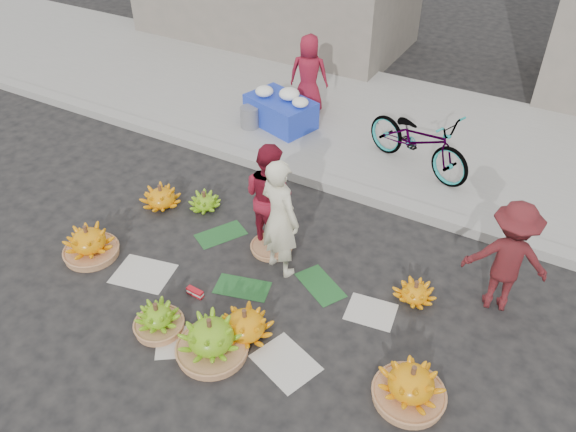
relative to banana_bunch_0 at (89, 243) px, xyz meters
The scene contains 22 objects.
ground 2.22m from the banana_bunch_0, 17.04° to the left, with size 80.00×80.00×0.00m, color black.
curb 3.55m from the banana_bunch_0, 53.45° to the left, with size 40.00×0.25×0.15m, color gray.
sidewalk 5.38m from the banana_bunch_0, 66.90° to the left, with size 40.00×4.00×0.12m, color gray.
newspaper_scatter 2.12m from the banana_bunch_0, ahead, with size 3.20×1.80×0.00m, color silver, non-canonical shape.
banana_leaves 2.19m from the banana_bunch_0, 22.84° to the left, with size 2.00×1.00×0.00m, color #1A4F23, non-canonical shape.
banana_bunch_0 is the anchor object (origin of this frame).
banana_bunch_1 1.65m from the banana_bunch_0, 19.03° to the right, with size 0.54×0.54×0.39m.
banana_bunch_2 2.32m from the banana_bunch_0, 12.81° to the right, with size 0.77×0.77×0.51m.
banana_bunch_3 2.44m from the banana_bunch_0, ahead, with size 0.70×0.70×0.38m.
banana_bunch_4 4.27m from the banana_bunch_0, ahead, with size 0.76×0.76×0.48m.
banana_bunch_5 4.08m from the banana_bunch_0, 18.22° to the left, with size 0.54×0.54×0.29m.
banana_bunch_6 1.28m from the banana_bunch_0, 85.36° to the left, with size 0.73×0.73×0.35m.
banana_bunch_7 1.67m from the banana_bunch_0, 65.92° to the left, with size 0.57×0.57×0.29m.
basket_spare 2.32m from the banana_bunch_0, 32.16° to the left, with size 0.53×0.53×0.06m, color #A96E46.
incense_stack 1.60m from the banana_bunch_0, ahead, with size 0.21×0.07×0.09m, color red.
vendor_cream 2.50m from the banana_bunch_0, 23.74° to the left, with size 0.57×0.38×1.57m, color #EDE8C7.
vendor_red 2.36m from the banana_bunch_0, 37.23° to the left, with size 0.70×0.55×1.44m, color maroon.
man_striped 5.02m from the banana_bunch_0, 19.73° to the left, with size 0.91×0.53×1.41m, color maroon.
flower_table 4.05m from the banana_bunch_0, 83.11° to the left, with size 1.31×1.02×0.67m.
grey_bucket 3.68m from the banana_bunch_0, 88.97° to the left, with size 0.32×0.32×0.36m, color slate.
flower_vendor 4.78m from the banana_bunch_0, 82.09° to the left, with size 0.68×0.44×1.38m, color maroon.
bicycle 4.86m from the banana_bunch_0, 52.36° to the left, with size 1.84×0.64×0.97m, color gray.
Camera 1 is at (2.74, -4.11, 4.81)m, focal length 35.00 mm.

